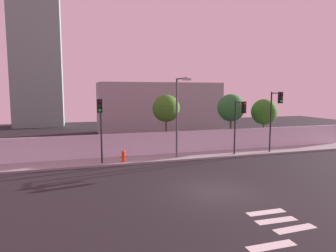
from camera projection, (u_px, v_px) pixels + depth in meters
name	position (u px, v px, depth m)	size (l,w,h in m)	color
ground_plane	(215.00, 191.00, 16.05)	(80.00, 80.00, 0.00)	black
sidewalk	(169.00, 158.00, 23.83)	(36.00, 2.40, 0.15)	gray
perimeter_wall	(164.00, 143.00, 24.94)	(36.00, 0.18, 1.80)	silver
crosswalk_marking	(277.00, 226.00, 11.90)	(3.49, 3.00, 0.01)	silver
traffic_light_left	(240.00, 116.00, 23.87)	(0.36, 1.35, 4.34)	black
traffic_light_center	(100.00, 117.00, 20.84)	(0.37, 1.07, 4.59)	black
traffic_light_right	(276.00, 109.00, 24.74)	(0.35, 1.50, 5.07)	black
street_lamp_curbside	(178.00, 110.00, 22.77)	(0.60, 2.36, 6.09)	#4C4C51
fire_hydrant	(123.00, 156.00, 21.97)	(0.44, 0.26, 0.86)	red
roadside_tree_leftmost	(166.00, 108.00, 26.25)	(2.38, 2.38, 4.99)	brown
roadside_tree_midleft	(231.00, 108.00, 28.12)	(2.54, 2.54, 5.03)	brown
roadside_tree_midright	(264.00, 112.00, 29.22)	(2.47, 2.47, 4.54)	brown
low_building_distant	(159.00, 108.00, 39.00)	(15.32, 6.00, 6.35)	#9B9B9B
tower_on_skyline	(35.00, 29.00, 44.54)	(7.00, 5.00, 28.93)	gray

